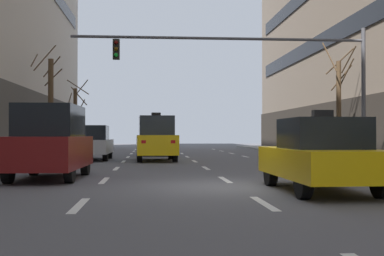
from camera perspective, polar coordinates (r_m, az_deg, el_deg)
ground_plane at (r=12.58m, az=4.98°, el=-6.51°), size 120.00×120.00×0.00m
lane_stripe_l1_s3 at (r=9.51m, az=-12.37°, el=-8.34°), size 0.16×2.00×0.01m
lane_stripe_l1_s4 at (r=14.45m, az=-9.68°, el=-5.73°), size 0.16×2.00×0.01m
lane_stripe_l1_s5 at (r=19.42m, az=-8.37°, el=-4.45°), size 0.16×2.00×0.01m
lane_stripe_l1_s6 at (r=24.40m, az=-7.59°, el=-3.69°), size 0.16×2.00×0.01m
lane_stripe_l1_s7 at (r=29.39m, az=-7.08°, el=-3.19°), size 0.16×2.00×0.01m
lane_stripe_l1_s8 at (r=34.38m, az=-6.72°, el=-2.83°), size 0.16×2.00×0.01m
lane_stripe_l1_s9 at (r=39.38m, az=-6.45°, el=-2.57°), size 0.16×2.00×0.01m
lane_stripe_l1_s10 at (r=44.37m, az=-6.24°, el=-2.36°), size 0.16×2.00×0.01m
lane_stripe_l2_s3 at (r=9.65m, az=7.97°, el=-8.24°), size 0.16×2.00×0.01m
lane_stripe_l2_s4 at (r=14.54m, az=3.66°, el=-5.71°), size 0.16×2.00×0.01m
lane_stripe_l2_s5 at (r=19.49m, az=1.54°, el=-4.45°), size 0.16×2.00×0.01m
lane_stripe_l2_s6 at (r=24.46m, az=0.29°, el=-3.69°), size 0.16×2.00×0.01m
lane_stripe_l2_s7 at (r=29.44m, az=-0.54°, el=-3.19°), size 0.16×2.00×0.01m
lane_stripe_l2_s8 at (r=34.42m, az=-1.13°, el=-2.84°), size 0.16×2.00×0.01m
lane_stripe_l2_s9 at (r=39.41m, az=-1.57°, el=-2.57°), size 0.16×2.00×0.01m
lane_stripe_l2_s10 at (r=44.40m, az=-1.91°, el=-2.36°), size 0.16×2.00×0.01m
lane_stripe_l3_s4 at (r=15.38m, az=16.16°, el=-5.41°), size 0.16×2.00×0.01m
lane_stripe_l3_s5 at (r=20.12m, az=11.10°, el=-4.32°), size 0.16×2.00×0.01m
lane_stripe_l3_s6 at (r=24.97m, az=7.98°, el=-3.62°), size 0.16×2.00×0.01m
lane_stripe_l3_s7 at (r=29.86m, az=5.89°, el=-3.15°), size 0.16×2.00×0.01m
lane_stripe_l3_s8 at (r=34.79m, az=4.39°, el=-2.81°), size 0.16×2.00×0.01m
lane_stripe_l3_s9 at (r=39.73m, az=3.26°, el=-2.55°), size 0.16×2.00×0.01m
lane_stripe_l3_s10 at (r=44.69m, az=2.38°, el=-2.35°), size 0.16×2.00×0.01m
car_driving_0 at (r=26.22m, az=-11.12°, el=-1.64°), size 1.94×4.59×1.72m
taxi_driving_1 at (r=11.79m, az=14.02°, el=-2.96°), size 1.85×4.35×1.80m
car_driving_2 at (r=31.65m, az=-3.88°, el=-1.63°), size 1.94×4.25×1.56m
car_driving_3 at (r=15.23m, az=-15.39°, el=-1.54°), size 1.93×4.39×2.10m
taxi_driving_4 at (r=25.01m, az=-4.00°, el=-1.18°), size 2.02×4.51×2.33m
traffic_signal_0 at (r=22.32m, az=8.15°, el=6.99°), size 12.57×0.35×5.74m
street_tree_0 at (r=30.60m, az=-15.39°, el=2.60°), size 1.60×1.99×6.44m
street_tree_1 at (r=28.20m, az=15.94°, el=2.67°), size 1.76×1.76×6.03m
street_tree_2 at (r=39.97m, az=-12.76°, el=1.26°), size 1.65×2.05×5.33m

